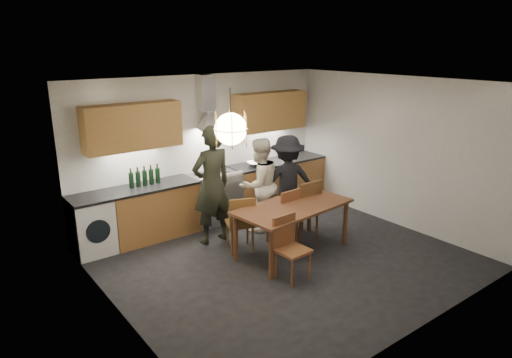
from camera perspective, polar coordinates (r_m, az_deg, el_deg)
ground at (r=6.97m, az=3.54°, el=-9.92°), size 5.00×5.00×0.00m
room_shell at (r=6.40m, az=3.82°, el=3.89°), size 5.02×4.52×2.61m
counter_run at (r=8.27m, az=-5.11°, el=-2.21°), size 5.00×0.62×0.90m
range_stove at (r=8.25m, az=-5.23°, el=-2.31°), size 0.90×0.60×0.92m
wall_fixtures at (r=8.01m, az=-5.96°, el=7.64°), size 4.30×0.54×1.10m
pendant_lamp at (r=5.64m, az=-3.18°, el=6.25°), size 0.43×0.43×0.70m
dining_table at (r=6.93m, az=4.66°, el=-3.98°), size 1.90×1.08×0.77m
chair_back_left at (r=7.00m, az=-1.88°, el=-5.20°), size 0.52×0.52×0.89m
chair_back_mid at (r=7.25m, az=3.81°, el=-4.26°), size 0.44×0.44×0.93m
chair_back_right at (r=7.50m, az=6.23°, el=-3.29°), size 0.46×0.46×0.99m
chair_front at (r=6.26m, az=4.10°, el=-8.00°), size 0.42×0.42×0.89m
person_left at (r=7.24m, az=-5.54°, el=-0.77°), size 0.72×0.49×1.92m
person_mid at (r=7.71m, az=0.39°, el=-0.75°), size 0.83×0.67×1.62m
person_right at (r=7.91m, az=3.90°, el=-0.32°), size 1.20×0.96×1.62m
mixing_bowl at (r=8.54m, az=-0.06°, el=1.90°), size 0.38×0.38×0.08m
stock_pot at (r=9.13m, az=3.71°, el=3.05°), size 0.24×0.24×0.14m
wine_bottles at (r=7.56m, az=-13.75°, el=0.38°), size 0.53×0.08×0.32m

